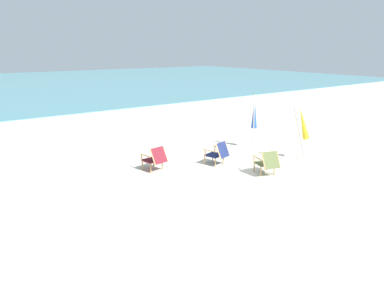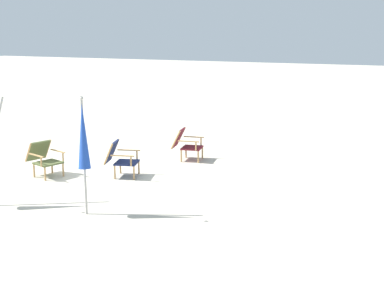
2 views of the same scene
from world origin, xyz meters
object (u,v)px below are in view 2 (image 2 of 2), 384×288
at_px(beach_chair_mid_center, 186,143).
at_px(beach_chair_far_center, 44,157).
at_px(beach_chair_back_left, 120,158).
at_px(umbrella_furled_blue, 83,137).

bearing_deg(beach_chair_mid_center, beach_chair_far_center, -41.34).
distance_m(beach_chair_far_center, beach_chair_mid_center, 3.49).
distance_m(beach_chair_back_left, umbrella_furled_blue, 2.60).
height_order(beach_chair_far_center, umbrella_furled_blue, umbrella_furled_blue).
distance_m(beach_chair_mid_center, umbrella_furled_blue, 4.40).
xyz_separation_m(beach_chair_far_center, beach_chair_back_left, (-0.64, 1.59, 0.01)).
height_order(beach_chair_far_center, beach_chair_mid_center, beach_chair_mid_center).
relative_size(beach_chair_back_left, umbrella_furled_blue, 0.40).
bearing_deg(beach_chair_mid_center, umbrella_furled_blue, -0.15).
xyz_separation_m(beach_chair_far_center, umbrella_furled_blue, (1.68, 2.29, 0.96)).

